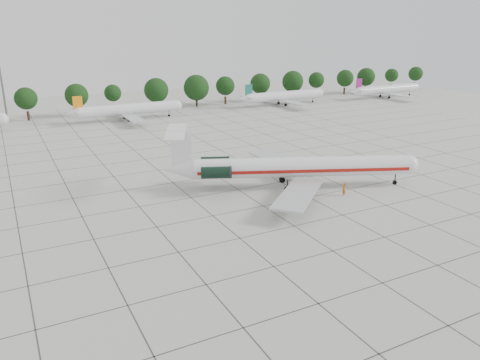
{
  "coord_description": "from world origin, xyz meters",
  "views": [
    {
      "loc": [
        -32.13,
        -54.31,
        24.91
      ],
      "look_at": [
        -2.34,
        2.82,
        3.5
      ],
      "focal_mm": 35.0,
      "sensor_mm": 36.0,
      "label": 1
    }
  ],
  "objects": [
    {
      "name": "main_airliner",
      "position": [
        7.76,
        5.31,
        3.4
      ],
      "size": [
        39.48,
        29.73,
        9.63
      ],
      "rotation": [
        0.0,
        0.0,
        -0.4
      ],
      "color": "silver",
      "rests_on": "ground"
    },
    {
      "name": "bg_airliner_e",
      "position": [
        92.96,
        71.41,
        2.91
      ],
      "size": [
        28.24,
        27.2,
        7.4
      ],
      "color": "silver",
      "rests_on": "ground"
    },
    {
      "name": "apron_joints",
      "position": [
        0.0,
        15.0,
        0.01
      ],
      "size": [
        170.0,
        170.0,
        0.02
      ],
      "primitive_type": "cube",
      "color": "#383838",
      "rests_on": "ground"
    },
    {
      "name": "bg_airliner_d",
      "position": [
        51.4,
        74.58,
        2.91
      ],
      "size": [
        28.24,
        27.2,
        7.4
      ],
      "color": "silver",
      "rests_on": "ground"
    },
    {
      "name": "ground",
      "position": [
        0.0,
        0.0,
        0.0
      ],
      "size": [
        260.0,
        260.0,
        0.0
      ],
      "primitive_type": "plane",
      "color": "beige",
      "rests_on": "ground"
    },
    {
      "name": "bg_airliner_c",
      "position": [
        -0.16,
        72.88,
        2.91
      ],
      "size": [
        28.24,
        27.2,
        7.4
      ],
      "color": "silver",
      "rests_on": "ground"
    },
    {
      "name": "ground_crew",
      "position": [
        13.15,
        -1.91,
        1.0
      ],
      "size": [
        0.85,
        0.7,
        2.01
      ],
      "primitive_type": "imported",
      "rotation": [
        0.0,
        0.0,
        3.48
      ],
      "color": "#BA500A",
      "rests_on": "ground"
    },
    {
      "name": "tree_line",
      "position": [
        -11.68,
        85.0,
        5.98
      ],
      "size": [
        249.86,
        8.44,
        10.22
      ],
      "color": "#332114",
      "rests_on": "ground"
    }
  ]
}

